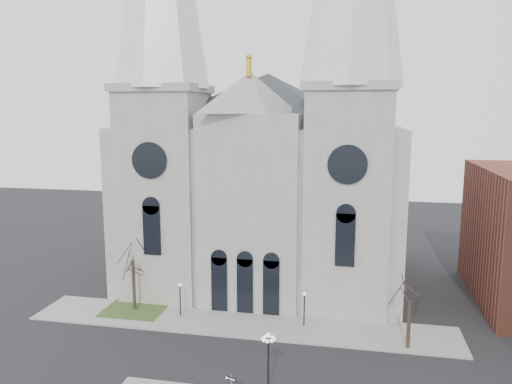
# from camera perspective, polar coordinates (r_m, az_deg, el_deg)

# --- Properties ---
(sidewalk_far) EXTENTS (40.00, 6.00, 0.14)m
(sidewalk_far) POSITION_cam_1_polar(r_m,az_deg,el_deg) (48.41, -1.90, -14.76)
(sidewalk_far) COLOR gray
(sidewalk_far) RESTS_ON ground
(grass_patch) EXTENTS (6.00, 5.00, 0.18)m
(grass_patch) POSITION_cam_1_polar(r_m,az_deg,el_deg) (52.68, -13.68, -12.95)
(grass_patch) COLOR #344B20
(grass_patch) RESTS_ON ground
(cathedral) EXTENTS (33.00, 26.66, 54.00)m
(cathedral) POSITION_cam_1_polar(r_m,az_deg,el_deg) (55.79, 0.81, 7.96)
(cathedral) COLOR gray
(cathedral) RESTS_ON ground
(tree_left) EXTENTS (3.20, 3.20, 7.50)m
(tree_left) POSITION_cam_1_polar(r_m,az_deg,el_deg) (50.87, -13.92, -7.21)
(tree_left) COLOR black
(tree_left) RESTS_ON ground
(tree_right) EXTENTS (3.20, 3.20, 6.00)m
(tree_right) POSITION_cam_1_polar(r_m,az_deg,el_deg) (44.04, 17.20, -11.53)
(tree_right) COLOR black
(tree_right) RESTS_ON ground
(ped_lamp_left) EXTENTS (0.32, 0.32, 3.26)m
(ped_lamp_left) POSITION_cam_1_polar(r_m,az_deg,el_deg) (49.60, -8.68, -11.43)
(ped_lamp_left) COLOR black
(ped_lamp_left) RESTS_ON sidewalk_far
(ped_lamp_right) EXTENTS (0.32, 0.32, 3.26)m
(ped_lamp_right) POSITION_cam_1_polar(r_m,az_deg,el_deg) (47.07, 5.53, -12.54)
(ped_lamp_right) COLOR black
(ped_lamp_right) RESTS_ON sidewalk_far
(globe_lamp) EXTENTS (1.04, 1.04, 4.75)m
(globe_lamp) POSITION_cam_1_polar(r_m,az_deg,el_deg) (36.07, 1.41, -18.29)
(globe_lamp) COLOR black
(globe_lamp) RESTS_ON sidewalk_near
(one_way_sign) EXTENTS (0.83, 0.34, 1.99)m
(one_way_sign) POSITION_cam_1_polar(r_m,az_deg,el_deg) (36.25, -2.83, -21.08)
(one_way_sign) COLOR slate
(one_way_sign) RESTS_ON sidewalk_near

